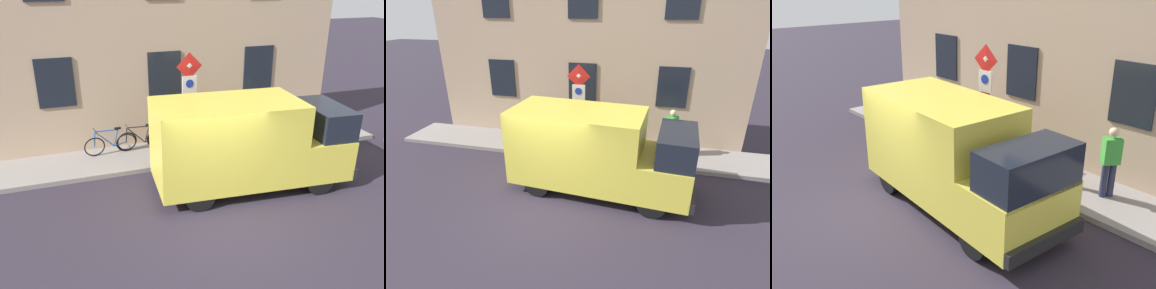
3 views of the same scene
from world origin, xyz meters
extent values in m
plane|color=#2D2632|center=(0.00, 0.00, 0.00)|extent=(80.00, 80.00, 0.00)
cube|color=gray|center=(4.09, 0.00, 0.07)|extent=(1.95, 14.38, 0.14)
cube|color=tan|center=(5.42, 0.00, 3.83)|extent=(0.70, 12.38, 7.66)
cube|color=black|center=(5.05, -3.40, 2.45)|extent=(0.06, 1.10, 1.50)
cube|color=black|center=(5.05, 0.00, 2.45)|extent=(0.06, 1.10, 1.50)
cube|color=black|center=(5.05, 3.40, 2.45)|extent=(0.06, 1.10, 1.50)
cylinder|color=#474C47|center=(3.36, -0.27, 1.72)|extent=(0.09, 0.09, 3.16)
pyramid|color=silver|center=(3.28, -0.27, 3.05)|extent=(0.07, 0.50, 0.50)
pyramid|color=red|center=(3.29, -0.27, 3.05)|extent=(0.05, 0.56, 0.56)
cube|color=white|center=(3.30, -0.27, 2.50)|extent=(0.07, 0.44, 0.56)
cylinder|color=#1933B2|center=(3.28, -0.27, 2.56)|extent=(0.02, 0.24, 0.24)
pyramid|color=silver|center=(3.28, -0.27, 1.95)|extent=(0.07, 0.50, 0.50)
pyramid|color=red|center=(3.29, -0.27, 1.95)|extent=(0.05, 0.56, 0.56)
cube|color=#DCCD44|center=(1.47, -0.68, 1.41)|extent=(2.28, 3.94, 2.18)
cube|color=#DCCD44|center=(1.27, -3.28, 0.87)|extent=(2.10, 1.55, 1.10)
cube|color=black|center=(1.25, -3.49, 1.77)|extent=(1.99, 1.12, 0.84)
cube|color=black|center=(1.21, -4.02, 0.50)|extent=(2.01, 0.31, 0.28)
cylinder|color=black|center=(2.17, -3.11, 0.38)|extent=(0.28, 0.77, 0.76)
cylinder|color=black|center=(0.41, -2.97, 0.38)|extent=(0.28, 0.77, 0.76)
cylinder|color=black|center=(2.42, 0.21, 0.38)|extent=(0.28, 0.77, 0.76)
cylinder|color=black|center=(0.66, 0.34, 0.38)|extent=(0.28, 0.77, 0.76)
torus|color=black|center=(4.46, -0.53, 0.47)|extent=(0.19, 0.67, 0.66)
torus|color=black|center=(4.57, -1.57, 0.47)|extent=(0.19, 0.67, 0.66)
cylinder|color=#289249|center=(4.50, -0.86, 0.68)|extent=(0.10, 0.60, 0.60)
cylinder|color=#289249|center=(4.51, -0.94, 0.95)|extent=(0.11, 0.73, 0.07)
cylinder|color=#289249|center=(4.54, -1.22, 0.66)|extent=(0.06, 0.19, 0.55)
cylinder|color=#289249|center=(4.55, -1.36, 0.43)|extent=(0.08, 0.43, 0.12)
cylinder|color=#289249|center=(4.46, -0.55, 0.72)|extent=(0.05, 0.09, 0.50)
cube|color=black|center=(4.54, -1.30, 0.97)|extent=(0.10, 0.21, 0.06)
cylinder|color=#262626|center=(4.47, -0.58, 1.02)|extent=(0.46, 0.08, 0.03)
torus|color=black|center=(4.51, 0.48, 0.47)|extent=(0.17, 0.66, 0.65)
torus|color=black|center=(4.52, -0.57, 0.47)|extent=(0.17, 0.66, 0.65)
cylinder|color=orange|center=(4.52, 0.14, 0.68)|extent=(0.04, 0.60, 0.60)
cylinder|color=orange|center=(4.52, 0.07, 0.95)|extent=(0.04, 0.73, 0.07)
cylinder|color=orange|center=(4.52, -0.22, 0.66)|extent=(0.04, 0.18, 0.55)
cylinder|color=orange|center=(4.52, -0.36, 0.43)|extent=(0.04, 0.43, 0.12)
cylinder|color=orange|center=(4.51, 0.46, 0.72)|extent=(0.04, 0.09, 0.50)
cube|color=black|center=(4.52, -0.29, 0.97)|extent=(0.08, 0.20, 0.06)
cylinder|color=#262626|center=(4.51, 0.43, 1.02)|extent=(0.46, 0.03, 0.03)
torus|color=black|center=(4.50, 1.49, 0.47)|extent=(0.21, 0.67, 0.65)
torus|color=black|center=(4.54, 0.44, 0.47)|extent=(0.21, 0.67, 0.65)
cylinder|color=black|center=(4.51, 1.15, 0.68)|extent=(0.06, 0.60, 0.60)
cylinder|color=black|center=(4.51, 1.08, 0.95)|extent=(0.07, 0.73, 0.07)
cylinder|color=black|center=(4.52, 0.79, 0.66)|extent=(0.04, 0.19, 0.55)
cylinder|color=black|center=(4.53, 0.65, 0.43)|extent=(0.05, 0.43, 0.12)
cylinder|color=black|center=(4.50, 1.46, 0.72)|extent=(0.04, 0.09, 0.50)
cube|color=black|center=(4.53, 0.71, 0.97)|extent=(0.09, 0.20, 0.06)
cylinder|color=#262626|center=(4.50, 1.44, 1.02)|extent=(0.46, 0.05, 0.03)
torus|color=black|center=(4.46, 2.49, 0.47)|extent=(0.20, 0.67, 0.66)
torus|color=black|center=(4.58, 1.45, 0.47)|extent=(0.20, 0.67, 0.66)
cylinder|color=#1753B2|center=(4.50, 2.16, 0.68)|extent=(0.10, 0.60, 0.60)
cylinder|color=#1753B2|center=(4.50, 2.08, 0.95)|extent=(0.12, 0.73, 0.07)
cylinder|color=#1753B2|center=(4.54, 1.79, 0.66)|extent=(0.06, 0.19, 0.55)
cylinder|color=#1753B2|center=(4.55, 1.66, 0.43)|extent=(0.08, 0.43, 0.12)
cylinder|color=#1753B2|center=(4.46, 2.47, 0.72)|extent=(0.05, 0.09, 0.50)
cube|color=black|center=(4.55, 1.72, 0.97)|extent=(0.10, 0.21, 0.06)
cylinder|color=#262626|center=(4.46, 2.44, 1.02)|extent=(0.46, 0.08, 0.03)
cylinder|color=#262B47|center=(4.15, -3.44, 0.56)|extent=(0.16, 0.16, 0.85)
cylinder|color=#262B47|center=(4.29, -3.55, 0.56)|extent=(0.16, 0.16, 0.85)
cube|color=green|center=(4.22, -3.49, 1.30)|extent=(0.48, 0.45, 0.62)
sphere|color=beige|center=(4.22, -3.49, 1.75)|extent=(0.22, 0.22, 0.22)
camera|label=1|loc=(-7.38, 3.29, 5.44)|focal=37.20mm
camera|label=2|loc=(-6.71, -2.72, 5.21)|focal=29.03mm
camera|label=3|loc=(-4.23, -7.86, 4.97)|focal=39.39mm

